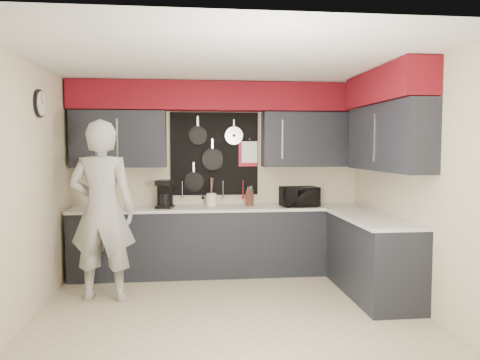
{
  "coord_description": "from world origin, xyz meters",
  "views": [
    {
      "loc": [
        -0.41,
        -4.8,
        1.72
      ],
      "look_at": [
        0.17,
        0.5,
        1.34
      ],
      "focal_mm": 35.0,
      "sensor_mm": 36.0,
      "label": 1
    }
  ],
  "objects": [
    {
      "name": "ground",
      "position": [
        0.0,
        0.0,
        0.0
      ],
      "size": [
        4.0,
        4.0,
        0.0
      ],
      "primitive_type": "plane",
      "color": "#BDB493",
      "rests_on": "ground"
    },
    {
      "name": "back_wall_assembly",
      "position": [
        0.01,
        1.6,
        2.01
      ],
      "size": [
        4.0,
        0.36,
        2.6
      ],
      "color": "beige",
      "rests_on": "ground"
    },
    {
      "name": "right_wall_assembly",
      "position": [
        1.85,
        0.26,
        1.94
      ],
      "size": [
        0.36,
        3.5,
        2.6
      ],
      "color": "beige",
      "rests_on": "ground"
    },
    {
      "name": "base_cabinets",
      "position": [
        0.49,
        1.13,
        0.46
      ],
      "size": [
        3.95,
        2.2,
        0.92
      ],
      "color": "black",
      "rests_on": "ground"
    },
    {
      "name": "utensil_crock",
      "position": [
        -0.1,
        1.53,
        1.01
      ],
      "size": [
        0.13,
        0.13,
        0.17
      ],
      "primitive_type": "cylinder",
      "color": "white",
      "rests_on": "base_cabinets"
    },
    {
      "name": "microwave",
      "position": [
        1.07,
        1.34,
        1.05
      ],
      "size": [
        0.52,
        0.39,
        0.27
      ],
      "primitive_type": "imported",
      "rotation": [
        0.0,
        0.0,
        0.15
      ],
      "color": "black",
      "rests_on": "base_cabinets"
    },
    {
      "name": "left_wall_assembly",
      "position": [
        -1.99,
        0.02,
        1.33
      ],
      "size": [
        0.05,
        3.5,
        2.6
      ],
      "color": "beige",
      "rests_on": "ground"
    },
    {
      "name": "coffee_maker",
      "position": [
        -0.72,
        1.4,
        1.11
      ],
      "size": [
        0.25,
        0.29,
        0.37
      ],
      "rotation": [
        0.0,
        0.0,
        -0.22
      ],
      "color": "black",
      "rests_on": "base_cabinets"
    },
    {
      "name": "knife_block",
      "position": [
        0.42,
        1.49,
        1.02
      ],
      "size": [
        0.12,
        0.12,
        0.21
      ],
      "primitive_type": "cube",
      "rotation": [
        0.0,
        0.0,
        -0.27
      ],
      "color": "#3B1912",
      "rests_on": "base_cabinets"
    },
    {
      "name": "person",
      "position": [
        -1.37,
        0.52,
        1.01
      ],
      "size": [
        0.79,
        0.56,
        2.02
      ],
      "primitive_type": "imported",
      "rotation": [
        0.0,
        0.0,
        3.03
      ],
      "color": "#B2B1AF",
      "rests_on": "ground"
    }
  ]
}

